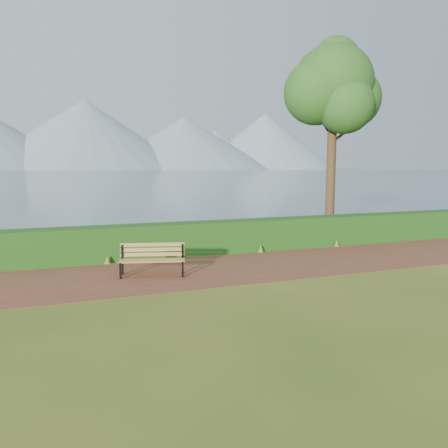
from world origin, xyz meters
name	(u,v)px	position (x,y,z in m)	size (l,w,h in m)	color
ground	(240,270)	(0.00, 0.00, 0.00)	(140.00, 140.00, 0.00)	#455C1A
path	(235,268)	(0.00, 0.30, 0.01)	(40.00, 3.40, 0.01)	brown
hedge	(208,237)	(0.00, 2.60, 0.50)	(32.00, 0.85, 1.00)	#164A15
water	(67,171)	(0.00, 260.00, 0.01)	(700.00, 510.00, 0.00)	#486674
mountains	(51,138)	(-9.17, 406.05, 27.70)	(585.00, 190.00, 70.00)	gray
bench	(152,257)	(-2.27, 0.29, 0.47)	(1.69, 0.88, 0.82)	black
tree	(333,88)	(5.81, 4.47, 5.77)	(4.04, 3.38, 7.76)	#3D2819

